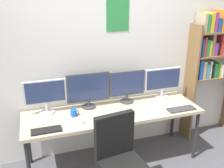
{
  "coord_description": "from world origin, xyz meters",
  "views": [
    {
      "loc": [
        -0.9,
        -2.12,
        2.19
      ],
      "look_at": [
        0.0,
        0.65,
        1.09
      ],
      "focal_mm": 40.63,
      "sensor_mm": 36.0,
      "label": 1
    }
  ],
  "objects_px": {
    "coffee_mug": "(74,113)",
    "keyboard_left": "(46,130)",
    "monitor_center_right": "(127,85)",
    "monitor_far_right": "(163,81)",
    "computer_mouse": "(82,121)",
    "desk": "(113,115)",
    "bookshelf": "(213,55)",
    "keyboard_center": "(119,119)",
    "monitor_center_left": "(88,89)",
    "keyboard_right": "(181,109)",
    "monitor_far_left": "(45,94)"
  },
  "relations": [
    {
      "from": "monitor_far_right",
      "to": "coffee_mug",
      "type": "bearing_deg",
      "value": -171.74
    },
    {
      "from": "desk",
      "to": "computer_mouse",
      "type": "height_order",
      "value": "computer_mouse"
    },
    {
      "from": "keyboard_right",
      "to": "computer_mouse",
      "type": "bearing_deg",
      "value": 176.31
    },
    {
      "from": "monitor_center_right",
      "to": "monitor_far_right",
      "type": "relative_size",
      "value": 0.9
    },
    {
      "from": "bookshelf",
      "to": "keyboard_right",
      "type": "height_order",
      "value": "bookshelf"
    },
    {
      "from": "bookshelf",
      "to": "monitor_far_left",
      "type": "bearing_deg",
      "value": -179.57
    },
    {
      "from": "monitor_far_left",
      "to": "monitor_center_right",
      "type": "height_order",
      "value": "monitor_center_right"
    },
    {
      "from": "monitor_center_right",
      "to": "computer_mouse",
      "type": "height_order",
      "value": "monitor_center_right"
    },
    {
      "from": "monitor_far_left",
      "to": "monitor_far_right",
      "type": "relative_size",
      "value": 0.94
    },
    {
      "from": "coffee_mug",
      "to": "monitor_far_left",
      "type": "bearing_deg",
      "value": 148.21
    },
    {
      "from": "bookshelf",
      "to": "coffee_mug",
      "type": "distance_m",
      "value": 2.17
    },
    {
      "from": "keyboard_center",
      "to": "computer_mouse",
      "type": "relative_size",
      "value": 3.68
    },
    {
      "from": "computer_mouse",
      "to": "monitor_far_right",
      "type": "bearing_deg",
      "value": 16.45
    },
    {
      "from": "coffee_mug",
      "to": "monitor_center_left",
      "type": "bearing_deg",
      "value": 39.35
    },
    {
      "from": "keyboard_center",
      "to": "keyboard_right",
      "type": "xyz_separation_m",
      "value": [
        0.84,
        0.0,
        0.0
      ]
    },
    {
      "from": "keyboard_left",
      "to": "monitor_center_right",
      "type": "bearing_deg",
      "value": 21.81
    },
    {
      "from": "coffee_mug",
      "to": "keyboard_left",
      "type": "bearing_deg",
      "value": -143.62
    },
    {
      "from": "monitor_center_left",
      "to": "coffee_mug",
      "type": "distance_m",
      "value": 0.36
    },
    {
      "from": "bookshelf",
      "to": "monitor_far_left",
      "type": "relative_size",
      "value": 3.8
    },
    {
      "from": "bookshelf",
      "to": "monitor_far_left",
      "type": "distance_m",
      "value": 2.42
    },
    {
      "from": "monitor_far_right",
      "to": "keyboard_center",
      "type": "relative_size",
      "value": 1.53
    },
    {
      "from": "keyboard_left",
      "to": "coffee_mug",
      "type": "height_order",
      "value": "coffee_mug"
    },
    {
      "from": "desk",
      "to": "monitor_far_right",
      "type": "relative_size",
      "value": 4.12
    },
    {
      "from": "monitor_far_left",
      "to": "keyboard_right",
      "type": "bearing_deg",
      "value": -15.12
    },
    {
      "from": "monitor_center_left",
      "to": "monitor_far_right",
      "type": "bearing_deg",
      "value": -0.0
    },
    {
      "from": "monitor_far_right",
      "to": "computer_mouse",
      "type": "relative_size",
      "value": 5.64
    },
    {
      "from": "monitor_center_right",
      "to": "keyboard_left",
      "type": "bearing_deg",
      "value": -158.19
    },
    {
      "from": "monitor_center_right",
      "to": "keyboard_right",
      "type": "distance_m",
      "value": 0.76
    },
    {
      "from": "monitor_far_right",
      "to": "keyboard_right",
      "type": "xyz_separation_m",
      "value": [
        0.04,
        -0.44,
        -0.24
      ]
    },
    {
      "from": "monitor_center_left",
      "to": "computer_mouse",
      "type": "height_order",
      "value": "monitor_center_left"
    },
    {
      "from": "keyboard_left",
      "to": "keyboard_center",
      "type": "height_order",
      "value": "same"
    },
    {
      "from": "monitor_center_left",
      "to": "monitor_far_right",
      "type": "height_order",
      "value": "monitor_center_left"
    },
    {
      "from": "keyboard_center",
      "to": "desk",
      "type": "bearing_deg",
      "value": 90.0
    },
    {
      "from": "monitor_center_left",
      "to": "keyboard_right",
      "type": "distance_m",
      "value": 1.22
    },
    {
      "from": "bookshelf",
      "to": "monitor_far_left",
      "type": "xyz_separation_m",
      "value": [
        -2.4,
        -0.02,
        -0.3
      ]
    },
    {
      "from": "bookshelf",
      "to": "computer_mouse",
      "type": "distance_m",
      "value": 2.14
    },
    {
      "from": "monitor_far_left",
      "to": "keyboard_left",
      "type": "bearing_deg",
      "value": -95.62
    },
    {
      "from": "computer_mouse",
      "to": "coffee_mug",
      "type": "xyz_separation_m",
      "value": [
        -0.07,
        0.17,
        0.03
      ]
    },
    {
      "from": "coffee_mug",
      "to": "desk",
      "type": "bearing_deg",
      "value": -2.88
    },
    {
      "from": "keyboard_center",
      "to": "keyboard_right",
      "type": "height_order",
      "value": "same"
    },
    {
      "from": "monitor_center_left",
      "to": "coffee_mug",
      "type": "relative_size",
      "value": 5.21
    },
    {
      "from": "desk",
      "to": "computer_mouse",
      "type": "distance_m",
      "value": 0.45
    },
    {
      "from": "keyboard_left",
      "to": "coffee_mug",
      "type": "bearing_deg",
      "value": 36.38
    },
    {
      "from": "monitor_far_right",
      "to": "coffee_mug",
      "type": "relative_size",
      "value": 5.11
    },
    {
      "from": "bookshelf",
      "to": "computer_mouse",
      "type": "xyz_separation_m",
      "value": [
        -2.03,
        -0.38,
        -0.54
      ]
    },
    {
      "from": "monitor_center_left",
      "to": "computer_mouse",
      "type": "bearing_deg",
      "value": -113.83
    },
    {
      "from": "desk",
      "to": "keyboard_left",
      "type": "bearing_deg",
      "value": -164.69
    },
    {
      "from": "monitor_far_left",
      "to": "bookshelf",
      "type": "bearing_deg",
      "value": 0.43
    },
    {
      "from": "monitor_far_left",
      "to": "monitor_center_left",
      "type": "height_order",
      "value": "monitor_center_left"
    },
    {
      "from": "keyboard_left",
      "to": "keyboard_right",
      "type": "height_order",
      "value": "same"
    }
  ]
}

